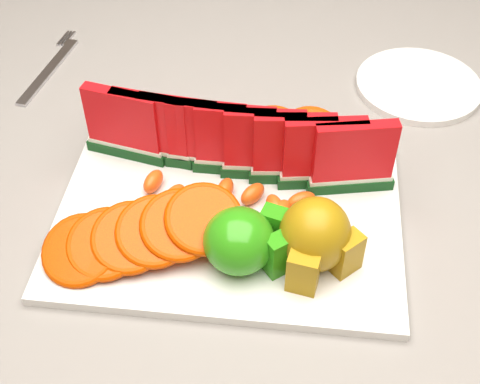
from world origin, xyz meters
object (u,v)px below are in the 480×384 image
at_px(platter, 229,213).
at_px(fork, 50,68).
at_px(pear_cluster, 316,238).
at_px(side_plate, 418,85).
at_px(apple_cluster, 246,241).

relative_size(platter, fork, 2.05).
distance_m(pear_cluster, side_plate, 0.38).
bearing_deg(apple_cluster, side_plate, 58.82).
bearing_deg(side_plate, platter, -130.59).
bearing_deg(fork, apple_cluster, -45.94).
height_order(pear_cluster, side_plate, pear_cluster).
distance_m(platter, pear_cluster, 0.13).
xyz_separation_m(apple_cluster, pear_cluster, (0.07, 0.01, 0.01)).
bearing_deg(platter, apple_cluster, -69.40).
bearing_deg(pear_cluster, fork, 140.43).
xyz_separation_m(pear_cluster, side_plate, (0.14, 0.35, -0.05)).
height_order(platter, pear_cluster, pear_cluster).
relative_size(pear_cluster, fork, 0.50).
bearing_deg(platter, pear_cluster, -32.76).
bearing_deg(side_plate, fork, -178.62).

